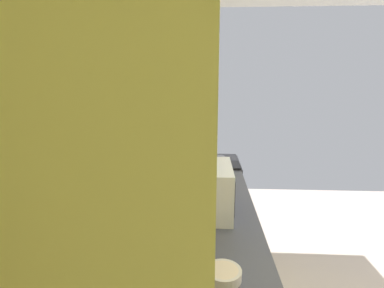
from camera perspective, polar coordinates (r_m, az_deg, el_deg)
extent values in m
cube|color=#EBD58C|center=(1.78, -8.76, -4.14)|extent=(3.96, 0.12, 2.61)
cube|color=#494B54|center=(1.59, 3.22, -22.38)|extent=(3.09, 0.66, 0.02)
cube|color=#332819|center=(2.41, 11.20, -22.24)|extent=(0.01, 0.01, 0.82)
cube|color=#332819|center=(2.78, 9.91, -17.13)|extent=(0.01, 0.01, 0.82)
cube|color=#DBE075|center=(1.31, -3.39, 13.19)|extent=(2.05, 0.31, 0.60)
cube|color=black|center=(3.43, 3.34, -10.79)|extent=(0.61, 0.66, 0.91)
cube|color=black|center=(3.46, 8.97, -11.49)|extent=(0.48, 0.01, 0.50)
cube|color=black|center=(3.27, 3.44, -3.28)|extent=(0.58, 0.62, 0.02)
cube|color=black|center=(3.26, -1.95, -1.85)|extent=(0.58, 0.04, 0.18)
cylinder|color=#38383D|center=(3.14, 5.61, -3.70)|extent=(0.11, 0.11, 0.01)
cylinder|color=#38383D|center=(3.40, 5.42, -2.44)|extent=(0.11, 0.11, 0.01)
cylinder|color=#38383D|center=(3.14, 1.30, -3.65)|extent=(0.11, 0.11, 0.01)
cylinder|color=#38383D|center=(3.40, 1.44, -2.40)|extent=(0.11, 0.11, 0.01)
cube|color=white|center=(2.03, 2.69, -8.65)|extent=(0.47, 0.34, 0.33)
cube|color=black|center=(2.00, 7.80, -9.12)|extent=(0.29, 0.01, 0.23)
cube|color=#2D2D33|center=(2.21, 7.33, -6.95)|extent=(0.09, 0.01, 0.23)
cylinder|color=silver|center=(1.48, 6.01, -23.66)|extent=(0.17, 0.17, 0.05)
cylinder|color=#FCE4BF|center=(1.47, 6.02, -23.29)|extent=(0.14, 0.14, 0.02)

